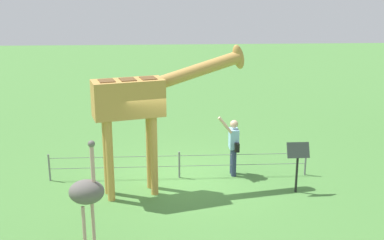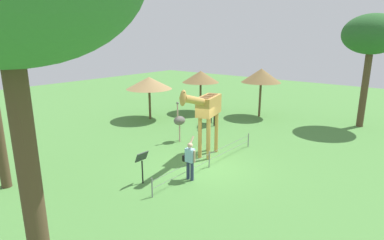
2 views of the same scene
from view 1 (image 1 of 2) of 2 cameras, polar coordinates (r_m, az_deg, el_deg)
The scene contains 6 objects.
ground_plane at distance 13.24m, azimuth -1.46°, elevation -7.10°, with size 60.00×60.00×0.00m, color #4C843D.
giraffe at distance 11.84m, azimuth -5.89°, elevation 2.10°, with size 3.92×1.52×3.69m.
visitor at distance 13.33m, azimuth 4.90°, elevation -2.83°, with size 0.59×0.58×1.74m.
ostrich at distance 9.89m, azimuth -12.27°, elevation -8.29°, with size 0.70×0.56×2.25m.
info_sign at distance 12.47m, azimuth 12.34°, elevation -4.27°, with size 0.56×0.21×1.32m.
wire_fence at distance 13.26m, azimuth -1.50°, elevation -5.17°, with size 7.05×0.05×0.75m.
Camera 1 is at (-0.39, -12.18, 5.16)m, focal length 45.31 mm.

